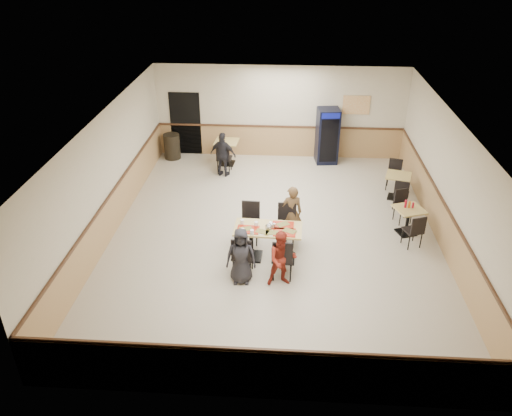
# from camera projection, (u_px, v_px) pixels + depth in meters

# --- Properties ---
(ground) EXTENTS (10.00, 10.00, 0.00)m
(ground) POSITION_uv_depth(u_px,v_px,m) (274.00, 234.00, 12.40)
(ground) COLOR beige
(ground) RESTS_ON ground
(room_shell) EXTENTS (10.00, 10.00, 10.00)m
(room_shell) POSITION_uv_depth(u_px,v_px,m) (339.00, 172.00, 14.24)
(room_shell) COLOR silver
(room_shell) RESTS_ON ground
(main_table) EXTENTS (1.54, 0.82, 0.81)m
(main_table) POSITION_uv_depth(u_px,v_px,m) (268.00, 238.00, 11.24)
(main_table) COLOR black
(main_table) RESTS_ON ground
(main_chairs) EXTENTS (1.42, 1.83, 1.03)m
(main_chairs) POSITION_uv_depth(u_px,v_px,m) (265.00, 239.00, 11.26)
(main_chairs) COLOR black
(main_chairs) RESTS_ON ground
(diner_woman_left) EXTENTS (0.65, 0.44, 1.29)m
(diner_woman_left) POSITION_uv_depth(u_px,v_px,m) (241.00, 256.00, 10.44)
(diner_woman_left) COLOR black
(diner_woman_left) RESTS_ON ground
(diner_woman_right) EXTENTS (0.69, 0.58, 1.27)m
(diner_woman_right) POSITION_uv_depth(u_px,v_px,m) (282.00, 259.00, 10.36)
(diner_woman_right) COLOR maroon
(diner_woman_right) RESTS_ON ground
(diner_man_opposite) EXTENTS (0.56, 0.42, 1.41)m
(diner_man_opposite) POSITION_uv_depth(u_px,v_px,m) (292.00, 213.00, 11.91)
(diner_man_opposite) COLOR brown
(diner_man_opposite) RESTS_ON ground
(lone_diner) EXTENTS (0.87, 0.54, 1.39)m
(lone_diner) POSITION_uv_depth(u_px,v_px,m) (223.00, 155.00, 15.05)
(lone_diner) COLOR black
(lone_diner) RESTS_ON ground
(tabletop_clutter) EXTENTS (1.34, 0.67, 0.12)m
(tabletop_clutter) POSITION_uv_depth(u_px,v_px,m) (268.00, 228.00, 11.04)
(tabletop_clutter) COLOR #AE200B
(tabletop_clutter) RESTS_ON main_table
(side_table_near) EXTENTS (0.83, 0.83, 0.70)m
(side_table_near) POSITION_uv_depth(u_px,v_px,m) (408.00, 217.00, 12.23)
(side_table_near) COLOR black
(side_table_near) RESTS_ON ground
(side_table_near_chair_south) EXTENTS (0.52, 0.52, 0.89)m
(side_table_near_chair_south) POSITION_uv_depth(u_px,v_px,m) (413.00, 230.00, 11.75)
(side_table_near_chair_south) COLOR black
(side_table_near_chair_south) RESTS_ON ground
(side_table_near_chair_north) EXTENTS (0.52, 0.52, 0.89)m
(side_table_near_chair_north) POSITION_uv_depth(u_px,v_px,m) (404.00, 207.00, 12.73)
(side_table_near_chair_north) COLOR black
(side_table_near_chair_north) RESTS_ON ground
(side_table_far) EXTENTS (0.82, 0.82, 0.71)m
(side_table_far) POSITION_uv_depth(u_px,v_px,m) (397.00, 183.00, 13.87)
(side_table_far) COLOR black
(side_table_far) RESTS_ON ground
(side_table_far_chair_south) EXTENTS (0.51, 0.51, 0.90)m
(side_table_far_chair_south) POSITION_uv_depth(u_px,v_px,m) (401.00, 193.00, 13.38)
(side_table_far_chair_south) COLOR black
(side_table_far_chair_south) RESTS_ON ground
(side_table_far_chair_north) EXTENTS (0.51, 0.51, 0.90)m
(side_table_far_chair_north) POSITION_uv_depth(u_px,v_px,m) (394.00, 175.00, 14.37)
(side_table_far_chair_north) COLOR black
(side_table_far_chair_north) RESTS_ON ground
(condiment_caddy) EXTENTS (0.23, 0.06, 0.20)m
(condiment_caddy) POSITION_uv_depth(u_px,v_px,m) (408.00, 204.00, 12.12)
(condiment_caddy) COLOR #AE0C23
(condiment_caddy) RESTS_ON side_table_near
(back_table) EXTENTS (0.78, 0.78, 0.78)m
(back_table) POSITION_uv_depth(u_px,v_px,m) (227.00, 149.00, 15.91)
(back_table) COLOR black
(back_table) RESTS_ON ground
(back_table_chair_lone) EXTENTS (0.49, 0.49, 0.99)m
(back_table_chair_lone) POSITION_uv_depth(u_px,v_px,m) (224.00, 157.00, 15.37)
(back_table_chair_lone) COLOR black
(back_table_chair_lone) RESTS_ON ground
(pepsi_cooler) EXTENTS (0.75, 0.75, 1.77)m
(pepsi_cooler) POSITION_uv_depth(u_px,v_px,m) (327.00, 136.00, 15.89)
(pepsi_cooler) COLOR black
(pepsi_cooler) RESTS_ON ground
(trash_bin) EXTENTS (0.53, 0.53, 0.83)m
(trash_bin) POSITION_uv_depth(u_px,v_px,m) (172.00, 146.00, 16.37)
(trash_bin) COLOR black
(trash_bin) RESTS_ON ground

